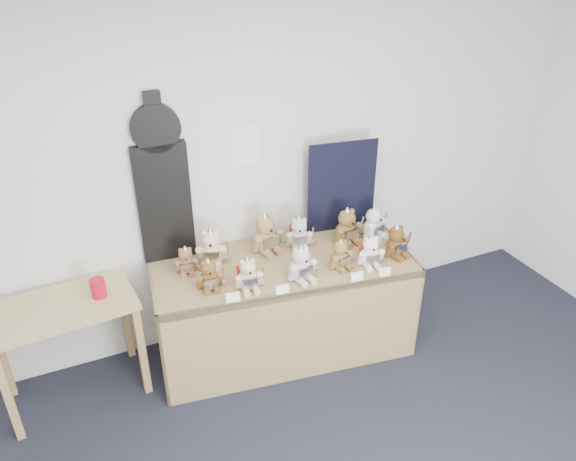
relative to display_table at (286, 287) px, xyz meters
name	(u,v)px	position (x,y,z in m)	size (l,w,h in m)	color
room_shell	(246,147)	(-0.09, 0.50, 0.92)	(6.00, 6.00, 6.00)	silver
display_table	(286,287)	(0.00, 0.00, 0.00)	(1.98, 1.04, 0.79)	olive
side_table	(64,320)	(-1.51, 0.21, 0.03)	(0.97, 0.59, 0.77)	tan
guitar_case	(161,181)	(-0.71, 0.50, 0.77)	(0.38, 0.14, 1.23)	black
navy_board	(342,187)	(0.63, 0.35, 0.53)	(0.55, 0.02, 0.73)	black
red_cup	(98,288)	(-1.26, 0.20, 0.22)	(0.10, 0.10, 0.13)	red
teddy_front_far_left	(209,276)	(-0.57, -0.02, 0.27)	(0.20, 0.17, 0.25)	brown
teddy_front_left	(248,275)	(-0.33, -0.13, 0.27)	(0.21, 0.18, 0.26)	beige
teddy_front_centre	(301,265)	(0.04, -0.17, 0.28)	(0.24, 0.21, 0.29)	silver
teddy_front_right	(340,256)	(0.35, -0.16, 0.27)	(0.21, 0.18, 0.25)	olive
teddy_front_far_right	(370,252)	(0.56, -0.21, 0.27)	(0.22, 0.19, 0.26)	white
teddy_front_end	(396,242)	(0.80, -0.18, 0.28)	(0.23, 0.20, 0.27)	brown
teddy_back_left	(211,248)	(-0.46, 0.27, 0.29)	(0.25, 0.24, 0.31)	beige
teddy_back_centre_left	(266,235)	(-0.04, 0.27, 0.30)	(0.28, 0.25, 0.33)	#A87E54
teddy_back_centre_right	(299,234)	(0.21, 0.23, 0.28)	(0.22, 0.21, 0.28)	beige
teddy_back_right	(347,227)	(0.57, 0.14, 0.29)	(0.26, 0.22, 0.31)	brown
teddy_back_end	(374,224)	(0.80, 0.12, 0.28)	(0.23, 0.22, 0.28)	white
teddy_back_far_left	(186,261)	(-0.66, 0.23, 0.26)	(0.18, 0.16, 0.22)	#946745
entry_card_a	(233,297)	(-0.48, -0.24, 0.20)	(0.09, 0.00, 0.07)	white
entry_card_b	(282,289)	(-0.15, -0.28, 0.20)	(0.09, 0.00, 0.06)	white
entry_card_c	(357,277)	(0.38, -0.35, 0.20)	(0.09, 0.00, 0.06)	white
entry_card_d	(385,272)	(0.58, -0.38, 0.20)	(0.09, 0.00, 0.06)	white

